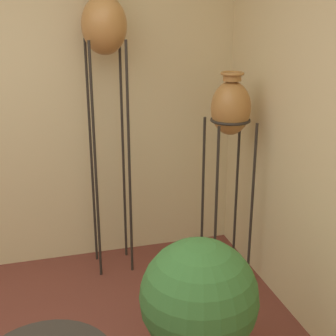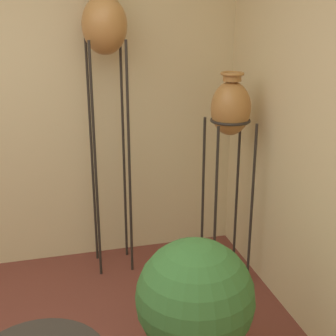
{
  "view_description": "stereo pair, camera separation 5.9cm",
  "coord_description": "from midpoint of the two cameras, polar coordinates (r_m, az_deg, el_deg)",
  "views": [
    {
      "loc": [
        0.44,
        -1.59,
        1.98
      ],
      "look_at": [
        1.33,
        1.56,
        0.85
      ],
      "focal_mm": 50.0,
      "sensor_mm": 36.0,
      "label": 1
    },
    {
      "loc": [
        0.5,
        -1.61,
        1.98
      ],
      "look_at": [
        1.33,
        1.56,
        0.85
      ],
      "focal_mm": 50.0,
      "sensor_mm": 36.0,
      "label": 2
    }
  ],
  "objects": [
    {
      "name": "vase_stand_medium",
      "position": [
        3.31,
        7.13,
        6.65
      ],
      "size": [
        0.3,
        0.3,
        1.57
      ],
      "color": "#28231E",
      "rests_on": "ground_plane"
    },
    {
      "name": "vase_stand_tall",
      "position": [
        3.38,
        -8.27,
        15.98
      ],
      "size": [
        0.31,
        0.31,
        2.15
      ],
      "color": "#28231E",
      "rests_on": "ground_plane"
    },
    {
      "name": "potted_plant",
      "position": [
        2.6,
        3.1,
        -16.03
      ],
      "size": [
        0.64,
        0.64,
        0.84
      ],
      "color": "olive",
      "rests_on": "ground_plane"
    }
  ]
}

